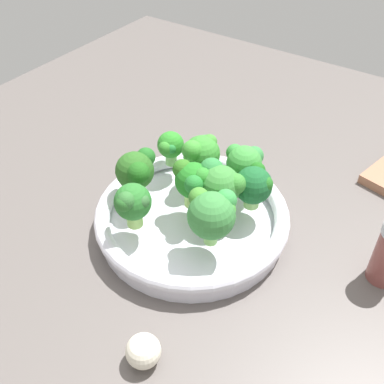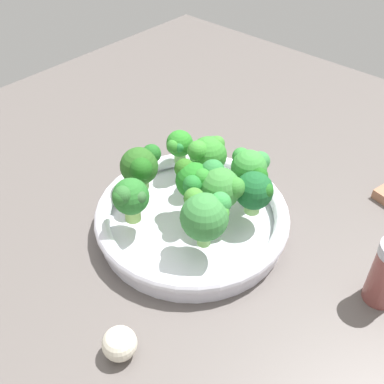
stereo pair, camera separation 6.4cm
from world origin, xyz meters
TOP-DOWN VIEW (x-y plane):
  - ground_plane at (0.00, 0.00)cm, footprint 130.00×130.00cm
  - bowl at (3.40, 0.72)cm, footprint 28.77×28.77cm
  - broccoli_floret_0 at (-2.46, 4.56)cm, footprint 6.64×6.85cm
  - broccoli_floret_1 at (-3.58, -4.69)cm, footprint 5.51×5.83cm
  - broccoli_floret_2 at (11.94, 2.55)cm, footprint 6.27×6.74cm
  - broccoli_floret_3 at (0.25, -1.26)cm, footprint 7.23×5.99cm
  - broccoli_floret_4 at (7.91, 8.29)cm, footprint 5.17×5.60cm
  - broccoli_floret_5 at (6.60, -6.53)cm, footprint 5.74×6.70cm
  - broccoli_floret_6 at (12.11, -5.86)cm, footprint 4.29×4.85cm
  - broccoli_floret_7 at (3.78, 0.22)cm, footprint 5.94×5.69cm
  - broccoli_floret_8 at (0.29, -8.38)cm, footprint 5.80×6.16cm
  - garlic_bulb at (-4.26, 21.65)cm, footprint 4.11×4.11cm

SIDE VIEW (x-z plane):
  - ground_plane at x=0.00cm, z-range -2.50..0.00cm
  - garlic_bulb at x=-4.26cm, z-range 0.00..4.11cm
  - bowl at x=3.40cm, z-range 0.04..4.20cm
  - broccoli_floret_6 at x=12.11cm, z-range 4.81..10.68cm
  - broccoli_floret_1 at x=-3.58cm, z-range 4.72..11.34cm
  - broccoli_floret_8 at x=0.29cm, z-range 4.84..11.56cm
  - broccoli_floret_2 at x=11.94cm, z-range 4.91..11.79cm
  - broccoli_floret_5 at x=6.60cm, z-range 4.77..11.95cm
  - broccoli_floret_4 at x=7.91cm, z-range 4.98..11.90cm
  - broccoli_floret_7 at x=3.78cm, z-range 5.05..12.23cm
  - broccoli_floret_3 at x=0.25cm, z-range 5.06..12.63cm
  - broccoli_floret_0 at x=-2.46cm, z-range 5.14..13.15cm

